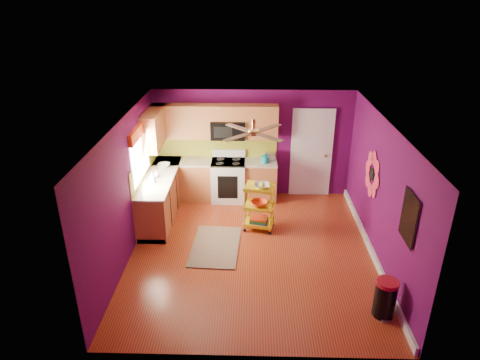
{
  "coord_description": "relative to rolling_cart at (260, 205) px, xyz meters",
  "views": [
    {
      "loc": [
        -0.05,
        -6.77,
        4.56
      ],
      "look_at": [
        -0.24,
        0.4,
        1.29
      ],
      "focal_mm": 32.0,
      "sensor_mm": 36.0,
      "label": 1
    }
  ],
  "objects": [
    {
      "name": "room_envelope",
      "position": [
        -0.12,
        -0.83,
        1.09
      ],
      "size": [
        4.54,
        5.04,
        2.52
      ],
      "color": "#55094B",
      "rests_on": "ground"
    },
    {
      "name": "soap_bottle_a",
      "position": [
        -2.16,
        0.18,
        0.5
      ],
      "size": [
        0.09,
        0.1,
        0.21
      ],
      "primitive_type": "imported",
      "color": "#EA3F72",
      "rests_on": "lower_cabinets"
    },
    {
      "name": "electric_range",
      "position": [
        -0.7,
        1.34,
        -0.06
      ],
      "size": [
        0.76,
        0.66,
        1.13
      ],
      "color": "white",
      "rests_on": "ground"
    },
    {
      "name": "soap_bottle_b",
      "position": [
        -2.13,
        0.44,
        0.47
      ],
      "size": [
        0.12,
        0.12,
        0.15
      ],
      "primitive_type": "imported",
      "color": "white",
      "rests_on": "lower_cabinets"
    },
    {
      "name": "ceiling_fan",
      "position": [
        -0.15,
        -0.63,
        1.75
      ],
      "size": [
        1.01,
        1.01,
        0.26
      ],
      "color": "#BF8C3F",
      "rests_on": "ground"
    },
    {
      "name": "teal_kettle",
      "position": [
        0.13,
        1.29,
        0.48
      ],
      "size": [
        0.18,
        0.18,
        0.21
      ],
      "color": "teal",
      "rests_on": "lower_cabinets"
    },
    {
      "name": "counter_cup",
      "position": [
        -2.17,
        0.2,
        0.45
      ],
      "size": [
        0.14,
        0.14,
        0.11
      ],
      "primitive_type": "imported",
      "color": "white",
      "rests_on": "lower_cabinets"
    },
    {
      "name": "panel_door",
      "position": [
        1.2,
        1.63,
        0.48
      ],
      "size": [
        0.95,
        0.11,
        2.15
      ],
      "color": "white",
      "rests_on": "ground"
    },
    {
      "name": "toaster",
      "position": [
        0.25,
        1.46,
        0.49
      ],
      "size": [
        0.22,
        0.15,
        0.18
      ],
      "primitive_type": "cube",
      "color": "beige",
      "rests_on": "lower_cabinets"
    },
    {
      "name": "shag_rug",
      "position": [
        -0.84,
        -0.7,
        -0.53
      ],
      "size": [
        0.95,
        1.48,
        0.02
      ],
      "primitive_type": "cube",
      "rotation": [
        0.0,
        0.0,
        -0.05
      ],
      "color": "black",
      "rests_on": "ground"
    },
    {
      "name": "upper_cabinetry",
      "position": [
        -1.39,
        1.34,
        1.26
      ],
      "size": [
        2.8,
        2.3,
        1.26
      ],
      "color": "#9A512A",
      "rests_on": "ground"
    },
    {
      "name": "left_window",
      "position": [
        -2.36,
        0.22,
        1.2
      ],
      "size": [
        0.08,
        1.35,
        1.08
      ],
      "color": "white",
      "rests_on": "ground"
    },
    {
      "name": "counter_dish",
      "position": [
        -2.09,
        1.0,
        0.43
      ],
      "size": [
        0.27,
        0.27,
        0.07
      ],
      "primitive_type": "imported",
      "color": "white",
      "rests_on": "lower_cabinets"
    },
    {
      "name": "rolling_cart",
      "position": [
        0.0,
        0.0,
        0.0
      ],
      "size": [
        0.66,
        0.53,
        1.05
      ],
      "color": "yellow",
      "rests_on": "ground"
    },
    {
      "name": "lower_cabinets",
      "position": [
        -1.49,
        0.98,
        -0.11
      ],
      "size": [
        2.81,
        2.31,
        0.94
      ],
      "color": "#9A512A",
      "rests_on": "ground"
    },
    {
      "name": "trash_can",
      "position": [
        1.84,
        -2.48,
        -0.23
      ],
      "size": [
        0.37,
        0.38,
        0.62
      ],
      "color": "black",
      "rests_on": "ground"
    },
    {
      "name": "ground",
      "position": [
        -0.15,
        -0.83,
        -0.54
      ],
      "size": [
        5.0,
        5.0,
        0.0
      ],
      "primitive_type": "plane",
      "color": "maroon",
      "rests_on": "ground"
    },
    {
      "name": "right_wall_art",
      "position": [
        2.08,
        -1.17,
        0.9
      ],
      "size": [
        0.04,
        2.74,
        1.04
      ],
      "color": "black",
      "rests_on": "ground"
    }
  ]
}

